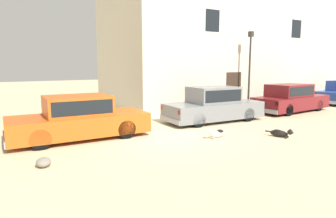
% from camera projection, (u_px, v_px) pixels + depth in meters
% --- Properties ---
extents(ground_plane, '(80.00, 80.00, 0.00)m').
position_uv_depth(ground_plane, '(161.00, 135.00, 10.53)').
color(ground_plane, '#CCB78E').
extents(parked_sedan_nearest, '(4.74, 1.94, 1.48)m').
position_uv_depth(parked_sedan_nearest, '(79.00, 117.00, 10.02)').
color(parked_sedan_nearest, '#D15619').
rests_on(parked_sedan_nearest, ground_plane).
extents(parked_sedan_second, '(4.69, 1.91, 1.55)m').
position_uv_depth(parked_sedan_second, '(214.00, 104.00, 13.05)').
color(parked_sedan_second, slate).
rests_on(parked_sedan_second, ground_plane).
extents(parked_sedan_third, '(4.89, 1.98, 1.48)m').
position_uv_depth(parked_sedan_third, '(290.00, 98.00, 15.76)').
color(parked_sedan_third, maroon).
rests_on(parked_sedan_third, ground_plane).
extents(apartment_block, '(16.12, 6.55, 7.05)m').
position_uv_depth(apartment_block, '(227.00, 50.00, 20.06)').
color(apartment_block, beige).
rests_on(apartment_block, ground_plane).
extents(stray_dog_spotted, '(0.42, 0.97, 0.35)m').
position_uv_depth(stray_dog_spotted, '(281.00, 133.00, 10.24)').
color(stray_dog_spotted, black).
rests_on(stray_dog_spotted, ground_plane).
extents(stray_dog_tan, '(1.06, 0.29, 0.35)m').
position_uv_depth(stray_dog_tan, '(218.00, 133.00, 10.17)').
color(stray_dog_tan, beige).
rests_on(stray_dog_tan, ground_plane).
extents(street_lamp, '(0.22, 0.22, 4.26)m').
position_uv_depth(street_lamp, '(250.00, 61.00, 15.78)').
color(street_lamp, '#2D2B28').
rests_on(street_lamp, ground_plane).
extents(rubble_pile, '(0.44, 0.55, 0.22)m').
position_uv_depth(rubble_pile, '(43.00, 162.00, 7.29)').
color(rubble_pile, gray).
rests_on(rubble_pile, ground_plane).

